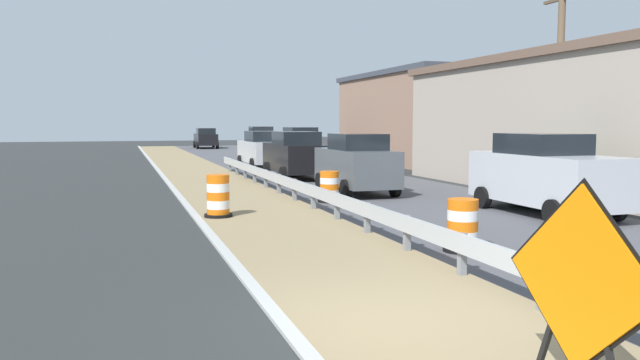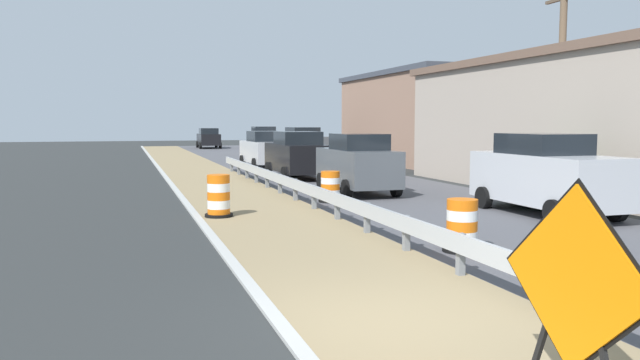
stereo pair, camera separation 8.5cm
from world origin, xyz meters
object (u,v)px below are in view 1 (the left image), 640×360
(car_trailing_far_lane, at_px, (295,155))
(car_mid_far_lane, at_px, (545,174))
(car_lead_far_lane, at_px, (356,164))
(car_distant_a, at_px, (261,140))
(car_distant_b, at_px, (263,149))
(utility_pole_near, at_px, (559,86))
(traffic_barrel_mid, at_px, (329,188))
(warning_sign_diamond, at_px, (579,285))
(traffic_barrel_nearest, at_px, (462,228))
(car_trailing_near_lane, at_px, (301,145))
(traffic_barrel_close, at_px, (218,198))
(car_lead_near_lane, at_px, (206,138))

(car_trailing_far_lane, bearing_deg, car_mid_far_lane, -164.59)
(car_lead_far_lane, height_order, car_distant_a, car_distant_a)
(car_distant_b, distance_m, utility_pole_near, 17.32)
(traffic_barrel_mid, distance_m, car_distant_a, 31.45)
(warning_sign_diamond, xyz_separation_m, traffic_barrel_nearest, (2.46, 6.03, -0.61))
(car_distant_a, bearing_deg, car_mid_far_lane, 1.76)
(traffic_barrel_nearest, height_order, car_trailing_near_lane, car_trailing_near_lane)
(traffic_barrel_close, xyz_separation_m, car_trailing_near_lane, (8.52, 21.35, 0.59))
(car_trailing_far_lane, xyz_separation_m, car_distant_b, (0.01, 6.51, -0.03))
(car_lead_far_lane, xyz_separation_m, car_distant_a, (3.06, 29.07, 0.03))
(car_lead_near_lane, relative_size, car_trailing_near_lane, 0.98)
(car_lead_near_lane, relative_size, car_mid_far_lane, 0.98)
(warning_sign_diamond, bearing_deg, car_mid_far_lane, -132.29)
(traffic_barrel_mid, bearing_deg, car_lead_near_lane, 87.70)
(car_trailing_far_lane, distance_m, utility_pole_near, 11.73)
(traffic_barrel_nearest, relative_size, car_trailing_far_lane, 0.21)
(car_trailing_near_lane, height_order, car_trailing_far_lane, car_trailing_near_lane)
(car_lead_far_lane, bearing_deg, traffic_barrel_close, 126.78)
(car_distant_a, relative_size, car_distant_b, 0.96)
(car_lead_far_lane, bearing_deg, car_distant_b, 2.58)
(car_lead_far_lane, distance_m, car_distant_a, 29.23)
(traffic_barrel_mid, relative_size, car_mid_far_lane, 0.20)
(car_lead_near_lane, relative_size, car_distant_b, 1.00)
(traffic_barrel_nearest, relative_size, car_lead_far_lane, 0.24)
(utility_pole_near, bearing_deg, warning_sign_diamond, -128.30)
(car_trailing_near_lane, distance_m, car_trailing_far_lane, 11.39)
(warning_sign_diamond, relative_size, traffic_barrel_nearest, 1.98)
(car_lead_near_lane, height_order, car_lead_far_lane, car_lead_far_lane)
(car_distant_a, bearing_deg, car_trailing_far_lane, -6.99)
(car_lead_near_lane, distance_m, car_distant_b, 27.07)
(car_lead_far_lane, distance_m, car_distant_b, 13.01)
(car_lead_far_lane, relative_size, car_distant_b, 0.93)
(car_trailing_far_lane, bearing_deg, car_lead_far_lane, -176.15)
(car_lead_far_lane, relative_size, car_distant_a, 0.97)
(car_lead_far_lane, xyz_separation_m, car_trailing_far_lane, (-0.42, 6.50, -0.00))
(car_lead_far_lane, height_order, car_trailing_far_lane, car_lead_far_lane)
(warning_sign_diamond, relative_size, traffic_barrel_close, 1.80)
(car_lead_far_lane, bearing_deg, car_trailing_far_lane, 4.44)
(car_trailing_near_lane, bearing_deg, car_distant_a, 178.29)
(car_trailing_near_lane, bearing_deg, utility_pole_near, 7.75)
(traffic_barrel_close, bearing_deg, traffic_barrel_mid, 27.52)
(warning_sign_diamond, bearing_deg, car_lead_near_lane, -99.87)
(traffic_barrel_close, height_order, traffic_barrel_mid, traffic_barrel_close)
(car_distant_a, distance_m, car_distant_b, 16.44)
(car_mid_far_lane, bearing_deg, utility_pole_near, 138.04)
(traffic_barrel_nearest, xyz_separation_m, car_lead_far_lane, (1.64, 9.89, 0.59))
(traffic_barrel_nearest, bearing_deg, car_lead_far_lane, 80.56)
(traffic_barrel_mid, xyz_separation_m, car_distant_a, (4.75, 31.08, 0.65))
(car_lead_far_lane, bearing_deg, car_lead_near_lane, 0.77)
(traffic_barrel_mid, height_order, car_distant_b, car_distant_b)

